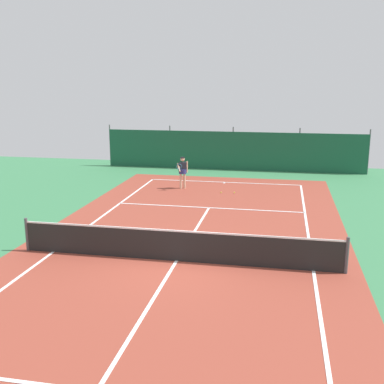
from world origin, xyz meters
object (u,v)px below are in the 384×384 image
Objects in this scene: tennis_ball_near_player at (221,192)px; tennis_ball_midcourt at (234,193)px; tennis_player at (183,170)px; tennis_net at (176,245)px; parked_car at (280,151)px.

tennis_ball_near_player is 0.66m from tennis_ball_midcourt.
tennis_net is at bearing 76.81° from tennis_player.
tennis_net reaches higher than tennis_ball_midcourt.
tennis_ball_midcourt is (0.65, 0.10, 0.00)m from tennis_ball_near_player.
tennis_player is 24.85× the size of tennis_ball_near_player.
tennis_ball_midcourt is at bearing 143.77° from tennis_player.
tennis_net is 6.17× the size of tennis_player.
tennis_player is (-1.96, 10.00, 0.45)m from tennis_net.
tennis_ball_near_player is at bearing 89.10° from tennis_net.
tennis_ball_midcourt is at bearing 8.40° from tennis_ball_near_player.
tennis_net is 2.38× the size of parked_car.
tennis_ball_midcourt is (0.80, 9.41, -0.48)m from tennis_net.
tennis_ball_near_player is at bearing -171.60° from tennis_ball_midcourt.
tennis_player is at bearing 162.15° from tennis_ball_near_player.
tennis_net is 10.20m from tennis_player.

